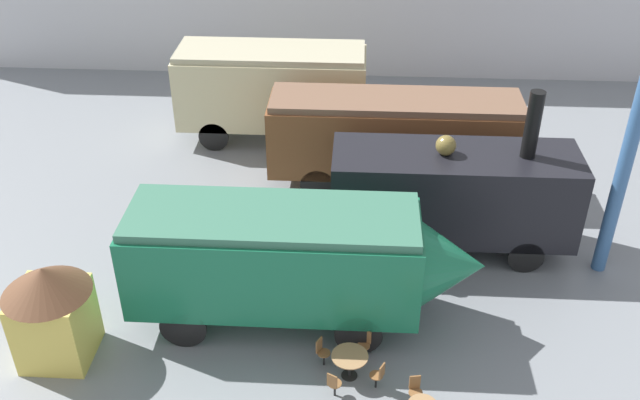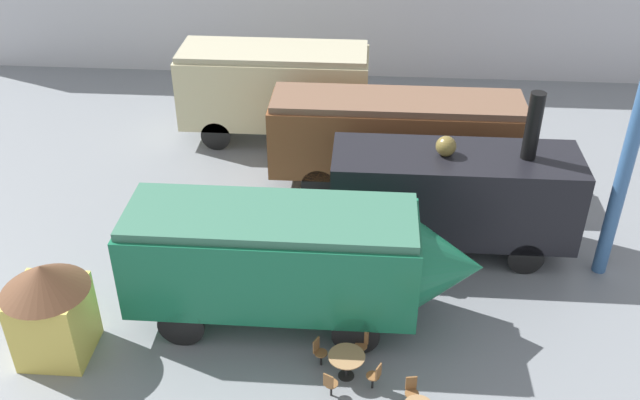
{
  "view_description": "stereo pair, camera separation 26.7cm",
  "coord_description": "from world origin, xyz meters",
  "px_view_note": "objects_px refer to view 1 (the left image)",
  "views": [
    {
      "loc": [
        0.03,
        -18.83,
        14.28
      ],
      "look_at": [
        -1.14,
        1.0,
        1.6
      ],
      "focal_mm": 40.0,
      "sensor_mm": 36.0,
      "label": 1
    },
    {
      "loc": [
        0.3,
        -18.82,
        14.28
      ],
      "look_at": [
        -1.14,
        1.0,
        1.6
      ],
      "focal_mm": 40.0,
      "sensor_mm": 36.0,
      "label": 2
    }
  ],
  "objects_px": {
    "passenger_coach_vintage": "(272,86)",
    "cafe_chair_0": "(334,383)",
    "passenger_coach_wooden": "(394,134)",
    "ticket_kiosk": "(51,308)",
    "streamlined_locomotive": "(299,257)",
    "steam_locomotive": "(454,192)",
    "visitor_person": "(422,260)",
    "cafe_table_near": "(350,359)"
  },
  "relations": [
    {
      "from": "passenger_coach_vintage",
      "to": "cafe_table_near",
      "type": "relative_size",
      "value": 7.88
    },
    {
      "from": "steam_locomotive",
      "to": "cafe_chair_0",
      "type": "distance_m",
      "value": 7.89
    },
    {
      "from": "passenger_coach_vintage",
      "to": "ticket_kiosk",
      "type": "distance_m",
      "value": 14.08
    },
    {
      "from": "passenger_coach_wooden",
      "to": "cafe_chair_0",
      "type": "bearing_deg",
      "value": -99.39
    },
    {
      "from": "cafe_table_near",
      "to": "visitor_person",
      "type": "xyz_separation_m",
      "value": [
        2.12,
        4.08,
        0.26
      ]
    },
    {
      "from": "passenger_coach_vintage",
      "to": "cafe_chair_0",
      "type": "bearing_deg",
      "value": -77.5
    },
    {
      "from": "passenger_coach_wooden",
      "to": "steam_locomotive",
      "type": "bearing_deg",
      "value": -64.73
    },
    {
      "from": "passenger_coach_wooden",
      "to": "cafe_chair_0",
      "type": "height_order",
      "value": "passenger_coach_wooden"
    },
    {
      "from": "passenger_coach_vintage",
      "to": "ticket_kiosk",
      "type": "height_order",
      "value": "passenger_coach_vintage"
    },
    {
      "from": "passenger_coach_vintage",
      "to": "cafe_chair_0",
      "type": "height_order",
      "value": "passenger_coach_vintage"
    },
    {
      "from": "cafe_chair_0",
      "to": "steam_locomotive",
      "type": "bearing_deg",
      "value": -0.26
    },
    {
      "from": "passenger_coach_wooden",
      "to": "streamlined_locomotive",
      "type": "height_order",
      "value": "passenger_coach_wooden"
    },
    {
      "from": "passenger_coach_vintage",
      "to": "streamlined_locomotive",
      "type": "height_order",
      "value": "passenger_coach_vintage"
    },
    {
      "from": "ticket_kiosk",
      "to": "passenger_coach_vintage",
      "type": "bearing_deg",
      "value": 71.91
    },
    {
      "from": "visitor_person",
      "to": "ticket_kiosk",
      "type": "bearing_deg",
      "value": -159.74
    },
    {
      "from": "passenger_coach_vintage",
      "to": "streamlined_locomotive",
      "type": "xyz_separation_m",
      "value": [
        2.11,
        -11.5,
        -0.13
      ]
    },
    {
      "from": "steam_locomotive",
      "to": "streamlined_locomotive",
      "type": "height_order",
      "value": "steam_locomotive"
    },
    {
      "from": "ticket_kiosk",
      "to": "steam_locomotive",
      "type": "bearing_deg",
      "value": 27.18
    },
    {
      "from": "passenger_coach_vintage",
      "to": "passenger_coach_wooden",
      "type": "bearing_deg",
      "value": -37.66
    },
    {
      "from": "cafe_table_near",
      "to": "visitor_person",
      "type": "height_order",
      "value": "visitor_person"
    },
    {
      "from": "passenger_coach_vintage",
      "to": "steam_locomotive",
      "type": "bearing_deg",
      "value": -48.48
    },
    {
      "from": "streamlined_locomotive",
      "to": "steam_locomotive",
      "type": "bearing_deg",
      "value": 39.49
    },
    {
      "from": "streamlined_locomotive",
      "to": "visitor_person",
      "type": "xyz_separation_m",
      "value": [
        3.62,
        1.85,
        -1.35
      ]
    },
    {
      "from": "visitor_person",
      "to": "ticket_kiosk",
      "type": "distance_m",
      "value": 10.79
    },
    {
      "from": "streamlined_locomotive",
      "to": "cafe_table_near",
      "type": "height_order",
      "value": "streamlined_locomotive"
    },
    {
      "from": "steam_locomotive",
      "to": "passenger_coach_vintage",
      "type": "bearing_deg",
      "value": 131.52
    },
    {
      "from": "ticket_kiosk",
      "to": "visitor_person",
      "type": "bearing_deg",
      "value": 20.26
    },
    {
      "from": "steam_locomotive",
      "to": "ticket_kiosk",
      "type": "height_order",
      "value": "steam_locomotive"
    },
    {
      "from": "passenger_coach_wooden",
      "to": "visitor_person",
      "type": "distance_m",
      "value": 6.01
    },
    {
      "from": "passenger_coach_wooden",
      "to": "cafe_table_near",
      "type": "bearing_deg",
      "value": -97.87
    },
    {
      "from": "cafe_table_near",
      "to": "ticket_kiosk",
      "type": "relative_size",
      "value": 0.33
    },
    {
      "from": "passenger_coach_vintage",
      "to": "cafe_table_near",
      "type": "distance_m",
      "value": 14.3
    },
    {
      "from": "steam_locomotive",
      "to": "ticket_kiosk",
      "type": "relative_size",
      "value": 2.6
    },
    {
      "from": "passenger_coach_vintage",
      "to": "cafe_table_near",
      "type": "xyz_separation_m",
      "value": [
        3.61,
        -13.72,
        -1.74
      ]
    },
    {
      "from": "passenger_coach_wooden",
      "to": "steam_locomotive",
      "type": "relative_size",
      "value": 1.18
    },
    {
      "from": "ticket_kiosk",
      "to": "streamlined_locomotive",
      "type": "bearing_deg",
      "value": 16.17
    },
    {
      "from": "cafe_chair_0",
      "to": "visitor_person",
      "type": "bearing_deg",
      "value": -0.22
    },
    {
      "from": "passenger_coach_wooden",
      "to": "ticket_kiosk",
      "type": "distance_m",
      "value": 13.36
    },
    {
      "from": "steam_locomotive",
      "to": "ticket_kiosk",
      "type": "distance_m",
      "value": 12.53
    },
    {
      "from": "cafe_table_near",
      "to": "passenger_coach_vintage",
      "type": "bearing_deg",
      "value": 104.73
    },
    {
      "from": "cafe_table_near",
      "to": "cafe_chair_0",
      "type": "xyz_separation_m",
      "value": [
        -0.4,
        -0.77,
        -0.1
      ]
    },
    {
      "from": "passenger_coach_wooden",
      "to": "ticket_kiosk",
      "type": "xyz_separation_m",
      "value": [
        -9.34,
        -9.53,
        -0.57
      ]
    }
  ]
}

